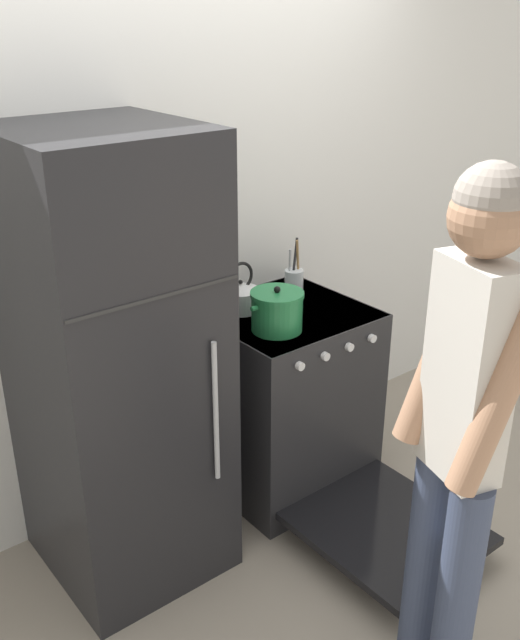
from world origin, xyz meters
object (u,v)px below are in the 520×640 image
object	(u,v)px
stove_range	(288,401)
tea_kettle	(241,296)
refrigerator	(116,366)
utensil_jar	(294,280)
person	(461,428)
dutch_oven_pot	(277,311)

from	to	relation	value
stove_range	tea_kettle	world-z (taller)	tea_kettle
refrigerator	tea_kettle	bearing A→B (deg)	11.87
stove_range	tea_kettle	size ratio (longest dim) A/B	6.03
tea_kettle	utensil_jar	bearing A→B (deg)	1.23
refrigerator	person	distance (m)	1.31
refrigerator	dutch_oven_pot	world-z (taller)	refrigerator
dutch_oven_pot	utensil_jar	distance (m)	0.43
refrigerator	stove_range	size ratio (longest dim) A/B	1.30
refrigerator	utensil_jar	distance (m)	1.04
refrigerator	tea_kettle	size ratio (longest dim) A/B	7.84
stove_range	utensil_jar	bearing A→B (deg)	45.35
tea_kettle	utensil_jar	size ratio (longest dim) A/B	0.83
stove_range	tea_kettle	bearing A→B (deg)	130.38
utensil_jar	person	distance (m)	1.47
utensil_jar	person	xyz separation A→B (m)	(-0.54, -1.36, 0.07)
refrigerator	tea_kettle	world-z (taller)	refrigerator
refrigerator	utensil_jar	bearing A→B (deg)	8.62
refrigerator	person	size ratio (longest dim) A/B	0.99
person	tea_kettle	bearing A→B (deg)	7.43
utensil_jar	tea_kettle	bearing A→B (deg)	-178.77
dutch_oven_pot	tea_kettle	world-z (taller)	tea_kettle
stove_range	dutch_oven_pot	size ratio (longest dim) A/B	5.11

